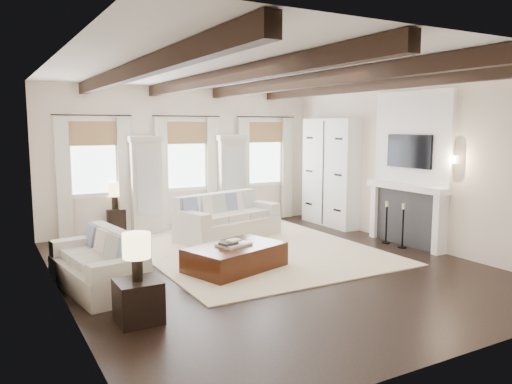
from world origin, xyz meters
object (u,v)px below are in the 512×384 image
sofa_left (101,266)px  side_table_back (115,222)px  side_table_front (138,301)px  sofa_back (226,220)px  ottoman (235,258)px

sofa_left → side_table_back: (1.06, 3.51, -0.04)m
side_table_front → side_table_back: side_table_back is taller
sofa_left → side_table_front: sofa_left is taller
sofa_back → sofa_left: 3.63m
ottoman → side_table_front: size_ratio=3.02×
sofa_back → side_table_front: (-2.89, -3.55, -0.12)m
sofa_left → side_table_back: 3.67m
ottoman → side_table_front: bearing=-163.0°
side_table_front → side_table_back: size_ratio=0.91×
ottoman → side_table_back: (-1.04, 3.64, 0.08)m
side_table_front → ottoman: bearing=34.6°
sofa_back → sofa_left: sofa_back is taller
sofa_back → side_table_front: 4.58m
ottoman → side_table_back: side_table_back is taller
sofa_back → side_table_back: size_ratio=4.17×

